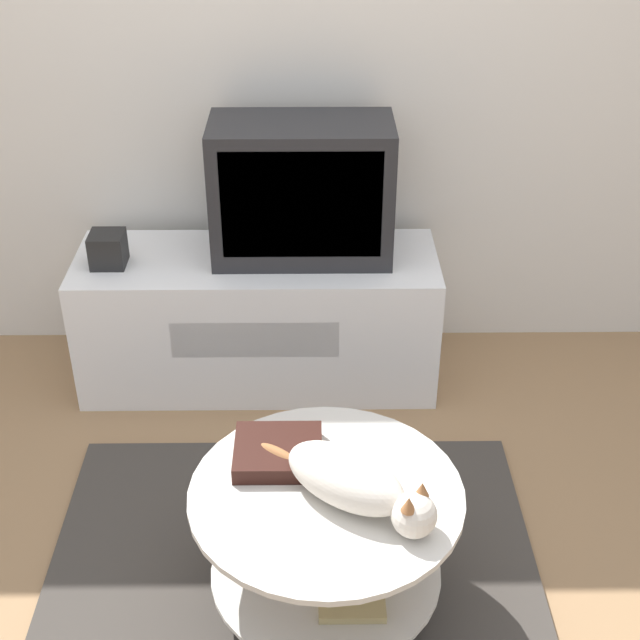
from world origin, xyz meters
The scene contains 9 objects.
ground_plane centered at (0.00, 0.00, 0.00)m, with size 12.00×12.00×0.00m, color #93704C.
wall_back centered at (0.00, 1.41, 1.30)m, with size 8.00×0.05×2.60m.
rug centered at (0.00, 0.00, 0.01)m, with size 1.42×1.32×0.02m.
tv_stand centered at (-0.14, 1.10, 0.25)m, with size 1.30×0.46×0.51m.
tv centered at (0.03, 1.13, 0.75)m, with size 0.63×0.32×0.49m.
speaker centered at (-0.65, 1.05, 0.57)m, with size 0.12×0.12×0.12m.
coffee_table centered at (0.09, -0.03, 0.29)m, with size 0.71×0.71×0.41m.
dvd_box centered at (-0.03, 0.10, 0.46)m, with size 0.23×0.20×0.05m.
cat centered at (0.16, -0.07, 0.50)m, with size 0.46×0.36×0.14m.
Camera 1 is at (0.06, -1.72, 2.00)m, focal length 50.00 mm.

